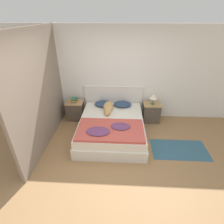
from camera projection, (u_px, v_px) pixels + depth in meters
ground_plane at (112, 166)px, 3.61m from camera, size 16.00×16.00×0.00m
wall_back at (116, 75)px, 4.83m from camera, size 9.00×0.06×2.55m
wall_side_left at (44, 88)px, 3.97m from camera, size 0.06×3.10×2.55m
bed at (112, 127)px, 4.43m from camera, size 1.61×1.94×0.47m
headboard at (113, 101)px, 5.15m from camera, size 1.69×0.06×0.98m
nightstand_left at (75, 110)px, 5.10m from camera, size 0.49×0.39×0.55m
nightstand_right at (151, 112)px, 5.00m from camera, size 0.49×0.39×0.55m
pillow_left at (104, 104)px, 4.93m from camera, size 0.50×0.37×0.12m
pillow_right at (123, 104)px, 4.91m from camera, size 0.50×0.37×0.12m
quilt at (110, 130)px, 3.87m from camera, size 1.47×0.87×0.10m
dog at (108, 107)px, 4.69m from camera, size 0.26×0.81×0.17m
book_stack at (74, 100)px, 4.96m from camera, size 0.18×0.21×0.11m
table_lamp at (153, 97)px, 4.74m from camera, size 0.22×0.22×0.30m
rug at (179, 149)px, 4.04m from camera, size 1.28×0.71×0.00m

